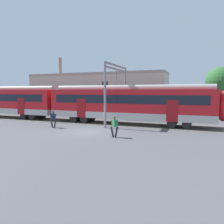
% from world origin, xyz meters
% --- Properties ---
extents(ground_plane, '(160.00, 160.00, 0.00)m').
position_xyz_m(ground_plane, '(0.00, 0.00, 0.00)').
color(ground_plane, '#515156').
extents(track_bed, '(80.00, 4.40, 0.01)m').
position_xyz_m(track_bed, '(-8.87, 5.59, 0.01)').
color(track_bed, '#605951').
rests_on(track_bed, ground).
extents(commuter_train, '(56.65, 3.07, 4.73)m').
position_xyz_m(commuter_train, '(-15.68, 5.59, 2.25)').
color(commuter_train, '#B7B2AD').
rests_on(commuter_train, ground).
extents(pedestrian_navy, '(0.60, 0.61, 1.67)m').
position_xyz_m(pedestrian_navy, '(-4.07, 0.62, 0.99)').
color(pedestrian_navy, '#28282D').
rests_on(pedestrian_navy, ground).
extents(pedestrian_green, '(0.67, 0.54, 1.67)m').
position_xyz_m(pedestrian_green, '(3.28, -1.43, 0.99)').
color(pedestrian_green, '#28282D').
rests_on(pedestrian_green, ground).
extents(catenary_gantry, '(0.24, 6.64, 6.53)m').
position_xyz_m(catenary_gantry, '(0.82, 5.59, 4.31)').
color(catenary_gantry, gray).
rests_on(catenary_gantry, ground).
extents(background_building, '(21.79, 5.00, 9.20)m').
position_xyz_m(background_building, '(-5.67, 13.79, 3.21)').
color(background_building, beige).
rests_on(background_building, ground).
extents(street_tree_right, '(3.87, 3.87, 6.94)m').
position_xyz_m(street_tree_right, '(12.08, 15.81, 4.99)').
color(street_tree_right, brown).
rests_on(street_tree_right, ground).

